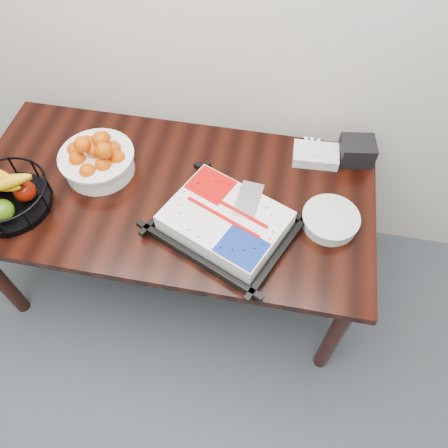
% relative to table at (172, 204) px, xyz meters
% --- Properties ---
extents(table, '(1.80, 0.90, 0.75)m').
position_rel_table_xyz_m(table, '(0.00, 0.00, 0.00)').
color(table, black).
rests_on(table, ground).
extents(cake_tray, '(0.65, 0.59, 0.11)m').
position_rel_table_xyz_m(cake_tray, '(0.28, -0.15, 0.14)').
color(cake_tray, black).
rests_on(cake_tray, table).
extents(tangerine_bowl, '(0.33, 0.33, 0.21)m').
position_rel_table_xyz_m(tangerine_bowl, '(-0.34, 0.07, 0.18)').
color(tangerine_bowl, white).
rests_on(tangerine_bowl, table).
extents(fruit_basket, '(0.36, 0.36, 0.19)m').
position_rel_table_xyz_m(fruit_basket, '(-0.65, -0.20, 0.16)').
color(fruit_basket, black).
rests_on(fruit_basket, table).
extents(plate_stack, '(0.24, 0.24, 0.06)m').
position_rel_table_xyz_m(plate_stack, '(0.70, -0.05, 0.12)').
color(plate_stack, white).
rests_on(plate_stack, table).
extents(fork_bag, '(0.21, 0.15, 0.06)m').
position_rel_table_xyz_m(fork_bag, '(0.62, 0.32, 0.12)').
color(fork_bag, silver).
rests_on(fork_bag, table).
extents(napkin_box, '(0.17, 0.15, 0.11)m').
position_rel_table_xyz_m(napkin_box, '(0.80, 0.35, 0.14)').
color(napkin_box, black).
rests_on(napkin_box, table).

